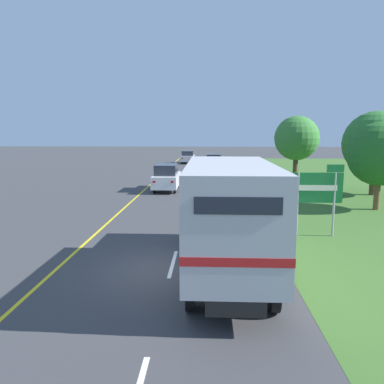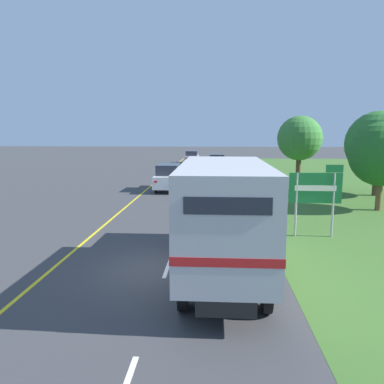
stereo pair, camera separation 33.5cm
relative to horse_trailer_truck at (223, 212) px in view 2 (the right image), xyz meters
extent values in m
plane|color=#3D3D3F|center=(-1.78, 0.27, -1.96)|extent=(200.00, 200.00, 0.00)
cube|color=#3D6628|center=(11.92, 17.57, -1.96)|extent=(20.00, 67.39, 0.01)
cube|color=yellow|center=(-5.48, 17.57, -1.96)|extent=(0.12, 67.39, 0.01)
cube|color=white|center=(-1.78, 0.84, -1.96)|extent=(0.12, 2.60, 0.01)
cube|color=white|center=(-1.78, 7.44, -1.96)|extent=(0.12, 2.60, 0.01)
cube|color=white|center=(-1.78, 14.04, -1.96)|extent=(0.12, 2.60, 0.01)
cube|color=white|center=(-1.78, 20.64, -1.96)|extent=(0.12, 2.60, 0.01)
cube|color=white|center=(-1.78, 27.24, -1.96)|extent=(0.12, 2.60, 0.01)
cylinder|color=black|center=(-1.02, 3.62, -1.46)|extent=(0.22, 1.00, 1.00)
cylinder|color=black|center=(1.02, 3.62, -1.46)|extent=(0.22, 1.00, 1.00)
cylinder|color=black|center=(-1.02, -2.42, -1.46)|extent=(0.22, 1.00, 1.00)
cylinder|color=black|center=(1.02, -2.42, -1.46)|extent=(0.22, 1.00, 1.00)
cube|color=black|center=(0.00, 0.27, -1.28)|extent=(1.30, 8.06, 0.36)
cube|color=#B7B7BC|center=(0.00, -0.78, 0.22)|extent=(2.37, 5.96, 2.64)
cube|color=red|center=(0.00, -0.78, -0.24)|extent=(2.39, 5.98, 0.20)
cube|color=#232833|center=(0.00, -3.77, 0.95)|extent=(1.78, 0.03, 0.36)
cube|color=#B7B7BC|center=(0.00, 3.25, -0.15)|extent=(2.27, 2.10, 1.90)
cube|color=#283342|center=(0.00, 4.31, 0.08)|extent=(2.01, 0.03, 0.85)
cylinder|color=black|center=(-4.49, 18.11, -1.63)|extent=(0.16, 0.66, 0.66)
cylinder|color=black|center=(-3.02, 18.11, -1.63)|extent=(0.16, 0.66, 0.66)
cylinder|color=black|center=(-4.49, 15.34, -1.63)|extent=(0.16, 0.66, 0.66)
cylinder|color=black|center=(-3.02, 15.34, -1.63)|extent=(0.16, 0.66, 0.66)
cube|color=white|center=(-3.75, 16.73, -1.19)|extent=(1.80, 4.46, 0.89)
cube|color=#282D38|center=(-3.75, 16.55, -0.36)|extent=(1.55, 2.45, 0.76)
cube|color=red|center=(-4.38, 14.48, -1.03)|extent=(0.20, 0.03, 0.14)
cube|color=red|center=(-3.12, 14.48, -1.03)|extent=(0.20, 0.03, 0.14)
cylinder|color=black|center=(-0.80, 32.12, -1.63)|extent=(0.16, 0.66, 0.66)
cylinder|color=black|center=(0.68, 32.12, -1.63)|extent=(0.16, 0.66, 0.66)
cylinder|color=black|center=(-0.80, 29.66, -1.63)|extent=(0.16, 0.66, 0.66)
cylinder|color=black|center=(0.68, 29.66, -1.63)|extent=(0.16, 0.66, 0.66)
cube|color=gray|center=(-0.06, 30.89, -1.21)|extent=(1.80, 3.97, 0.85)
cube|color=#282D38|center=(-0.06, 30.73, -0.42)|extent=(1.55, 2.18, 0.72)
cube|color=red|center=(-0.69, 28.90, -1.06)|extent=(0.20, 0.03, 0.14)
cube|color=red|center=(0.57, 28.90, -1.06)|extent=(0.20, 0.03, 0.14)
cylinder|color=black|center=(-4.27, 42.57, -1.63)|extent=(0.16, 0.66, 0.66)
cylinder|color=black|center=(-2.80, 42.57, -1.63)|extent=(0.16, 0.66, 0.66)
cylinder|color=black|center=(-4.27, 39.96, -1.63)|extent=(0.16, 0.66, 0.66)
cylinder|color=black|center=(-2.80, 39.96, -1.63)|extent=(0.16, 0.66, 0.66)
cube|color=silver|center=(-3.53, 41.26, -1.25)|extent=(1.80, 4.22, 0.77)
cube|color=#282D38|center=(-3.53, 41.10, -0.54)|extent=(1.55, 2.32, 0.65)
cube|color=red|center=(-4.16, 39.15, -1.12)|extent=(0.20, 0.03, 0.14)
cube|color=red|center=(-2.90, 39.15, -1.12)|extent=(0.20, 0.03, 0.14)
cylinder|color=#9E9EA3|center=(3.14, 4.48, -0.61)|extent=(0.09, 0.09, 2.70)
cylinder|color=#9E9EA3|center=(4.66, 4.48, -0.61)|extent=(0.09, 0.09, 2.70)
cube|color=#196B33|center=(3.90, 4.48, 0.10)|extent=(2.16, 0.06, 1.27)
cube|color=#196B33|center=(4.63, 4.48, 0.92)|extent=(0.69, 0.06, 0.32)
cube|color=silver|center=(3.90, 4.45, 0.10)|extent=(1.69, 0.02, 0.23)
cylinder|color=brown|center=(8.92, 10.14, -1.09)|extent=(0.33, 0.33, 1.74)
sphere|color=#236023|center=(8.92, 10.14, 1.19)|extent=(3.54, 3.54, 3.54)
cylinder|color=#4C3823|center=(10.85, 15.24, -1.07)|extent=(0.42, 0.42, 1.79)
sphere|color=#2D702D|center=(10.85, 15.24, 1.60)|extent=(4.44, 4.44, 4.44)
cylinder|color=#4C3823|center=(6.95, 21.71, -0.81)|extent=(0.42, 0.42, 2.31)
sphere|color=#387A33|center=(6.95, 21.71, 1.87)|extent=(3.81, 3.81, 3.81)
cylinder|color=white|center=(2.26, 2.77, -1.49)|extent=(0.07, 0.07, 0.95)
cylinder|color=orange|center=(2.26, 2.77, -1.22)|extent=(0.08, 0.08, 0.10)
camera|label=1|loc=(-0.59, -11.13, 2.41)|focal=35.00mm
camera|label=2|loc=(-0.26, -11.12, 2.41)|focal=35.00mm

